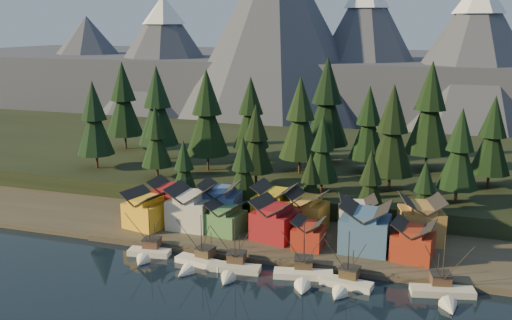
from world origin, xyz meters
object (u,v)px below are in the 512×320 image
(boat_4, at_px, (303,270))
(boat_5, at_px, (345,277))
(boat_2, at_px, (197,257))
(house_front_1, at_px, (191,206))
(house_back_1, at_px, (220,202))
(boat_1, at_px, (147,246))
(boat_3, at_px, (232,263))
(house_back_0, at_px, (169,197))
(boat_6, at_px, (445,286))
(house_front_0, at_px, (146,208))

(boat_4, bearing_deg, boat_5, -19.42)
(boat_2, distance_m, house_front_1, 19.53)
(house_back_1, bearing_deg, boat_1, -116.03)
(boat_2, height_order, boat_3, boat_3)
(house_back_0, bearing_deg, boat_6, -18.81)
(boat_4, relative_size, house_back_1, 1.28)
(boat_2, height_order, boat_4, boat_4)
(house_back_1, bearing_deg, boat_5, -38.24)
(boat_6, bearing_deg, boat_2, 169.06)
(boat_6, height_order, house_front_0, boat_6)
(boat_2, distance_m, boat_4, 21.71)
(boat_5, relative_size, house_back_1, 1.19)
(boat_5, distance_m, house_front_0, 50.84)
(house_front_1, bearing_deg, boat_3, -45.71)
(boat_2, bearing_deg, house_back_0, 137.93)
(house_front_0, bearing_deg, boat_6, 2.59)
(boat_6, xyz_separation_m, house_back_0, (-64.90, 21.55, 3.95))
(boat_2, xyz_separation_m, boat_6, (47.19, 1.65, 0.13))
(boat_4, xyz_separation_m, house_back_0, (-39.41, 22.50, 4.01))
(boat_5, distance_m, boat_6, 17.49)
(house_front_1, bearing_deg, boat_5, -23.49)
(boat_3, xyz_separation_m, house_back_0, (-25.59, 23.80, 4.01))
(house_back_1, bearing_deg, boat_3, -67.37)
(boat_4, height_order, boat_5, boat_4)
(house_front_0, xyz_separation_m, house_back_1, (15.14, 8.12, 0.67))
(house_front_0, relative_size, house_front_1, 1.04)
(boat_2, bearing_deg, boat_5, 9.88)
(boat_1, height_order, boat_6, boat_6)
(boat_2, relative_size, house_front_0, 1.16)
(boat_1, xyz_separation_m, house_back_1, (8.07, 20.59, 4.33))
(boat_5, bearing_deg, boat_6, 14.83)
(house_back_1, bearing_deg, boat_6, -26.35)
(boat_1, distance_m, boat_3, 19.77)
(boat_4, height_order, house_back_1, house_back_1)
(boat_1, xyz_separation_m, boat_3, (19.68, -1.94, -0.18))
(boat_3, relative_size, house_front_0, 1.16)
(boat_5, xyz_separation_m, house_back_1, (-33.54, 22.30, 4.41))
(boat_4, relative_size, house_front_1, 1.30)
(boat_4, distance_m, house_front_0, 42.80)
(house_front_0, distance_m, house_front_1, 10.50)
(house_front_1, bearing_deg, boat_4, -27.34)
(house_back_0, bearing_deg, house_back_1, -5.63)
(boat_2, distance_m, boat_3, 7.90)
(house_front_0, distance_m, house_back_0, 9.46)
(boat_5, bearing_deg, house_front_1, 164.24)
(boat_2, relative_size, boat_4, 0.93)
(house_back_0, bearing_deg, boat_4, -30.16)
(boat_3, relative_size, house_back_1, 1.20)
(boat_1, distance_m, boat_4, 33.50)
(house_front_0, relative_size, house_back_0, 1.14)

